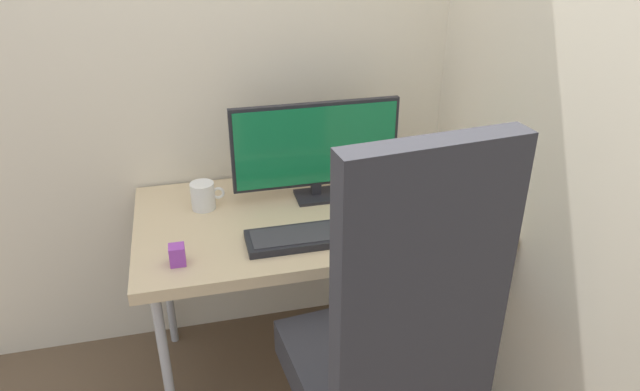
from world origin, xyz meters
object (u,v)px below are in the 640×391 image
(coffee_mug, at_px, (203,196))
(notebook, at_px, (437,193))
(desk_clamp_accessory, at_px, (177,255))
(office_chair, at_px, (391,345))
(monitor, at_px, (316,147))
(keyboard, at_px, (311,236))
(pen_holder, at_px, (405,164))
(mouse, at_px, (424,228))

(coffee_mug, bearing_deg, notebook, -6.72)
(coffee_mug, distance_m, desk_clamp_accessory, 0.36)
(office_chair, relative_size, coffee_mug, 10.71)
(monitor, xyz_separation_m, coffee_mug, (-0.41, 0.01, -0.15))
(keyboard, bearing_deg, monitor, 73.54)
(pen_holder, bearing_deg, keyboard, -139.90)
(mouse, height_order, desk_clamp_accessory, desk_clamp_accessory)
(notebook, relative_size, coffee_mug, 1.71)
(notebook, relative_size, desk_clamp_accessory, 3.25)
(keyboard, xyz_separation_m, pen_holder, (0.48, 0.41, 0.03))
(office_chair, bearing_deg, notebook, 58.21)
(notebook, bearing_deg, coffee_mug, 150.94)
(office_chair, xyz_separation_m, pen_holder, (0.37, 0.89, 0.10))
(keyboard, height_order, mouse, mouse)
(notebook, bearing_deg, pen_holder, 81.12)
(keyboard, height_order, pen_holder, pen_holder)
(mouse, height_order, coffee_mug, coffee_mug)
(keyboard, distance_m, pen_holder, 0.63)
(keyboard, relative_size, mouse, 5.24)
(pen_holder, bearing_deg, coffee_mug, -172.69)
(notebook, height_order, desk_clamp_accessory, desk_clamp_accessory)
(keyboard, distance_m, coffee_mug, 0.44)
(notebook, bearing_deg, mouse, -144.52)
(monitor, bearing_deg, mouse, -50.61)
(pen_holder, height_order, coffee_mug, pen_holder)
(office_chair, bearing_deg, mouse, 58.44)
(keyboard, bearing_deg, mouse, -7.73)
(monitor, distance_m, desk_clamp_accessory, 0.64)
(pen_holder, xyz_separation_m, coffee_mug, (-0.81, -0.10, 0.01))
(pen_holder, xyz_separation_m, desk_clamp_accessory, (-0.91, -0.45, -0.01))
(pen_holder, xyz_separation_m, notebook, (0.05, -0.20, -0.04))
(mouse, distance_m, notebook, 0.30)
(office_chair, relative_size, monitor, 2.11)
(monitor, relative_size, coffee_mug, 5.07)
(pen_holder, bearing_deg, monitor, -164.48)
(office_chair, bearing_deg, desk_clamp_accessory, 140.32)
(office_chair, height_order, monitor, office_chair)
(keyboard, distance_m, mouse, 0.38)
(office_chair, relative_size, notebook, 6.25)
(monitor, distance_m, keyboard, 0.36)
(office_chair, height_order, desk_clamp_accessory, office_chair)
(office_chair, height_order, keyboard, office_chair)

